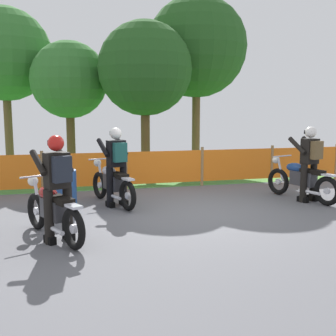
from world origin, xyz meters
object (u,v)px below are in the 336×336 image
at_px(rider_trailing, 310,160).
at_px(motorcycle_lead, 112,183).
at_px(rider_lead, 116,162).
at_px(rider_third, 58,182).
at_px(oil_drum, 62,192).
at_px(motorcycle_trailing, 301,179).
at_px(motorcycle_third, 53,210).

bearing_deg(rider_trailing, motorcycle_lead, 61.72).
distance_m(rider_lead, rider_third, 2.51).
bearing_deg(rider_lead, rider_trailing, -116.92).
xyz_separation_m(rider_lead, rider_third, (-1.20, -2.20, 0.00)).
relative_size(motorcycle_lead, oil_drum, 2.22).
height_order(motorcycle_trailing, rider_lead, rider_lead).
relative_size(motorcycle_third, oil_drum, 2.15).
bearing_deg(oil_drum, rider_lead, 19.12).
bearing_deg(rider_lead, motorcycle_trailing, -114.19).
bearing_deg(motorcycle_third, motorcycle_lead, -53.98).
bearing_deg(motorcycle_third, motorcycle_trailing, -98.59).
bearing_deg(motorcycle_third, oil_drum, -30.33).
bearing_deg(motorcycle_trailing, rider_lead, 67.00).
relative_size(rider_trailing, oil_drum, 1.92).
distance_m(motorcycle_lead, rider_third, 2.70).
bearing_deg(motorcycle_lead, rider_third, 136.02).
distance_m(motorcycle_trailing, oil_drum, 5.32).
bearing_deg(oil_drum, motorcycle_third, -95.26).
bearing_deg(rider_lead, motorcycle_lead, 0.51).
bearing_deg(motorcycle_lead, motorcycle_third, 132.14).
distance_m(rider_lead, oil_drum, 1.32).
bearing_deg(rider_trailing, oil_drum, 70.14).
distance_m(motorcycle_trailing, rider_trailing, 0.53).
relative_size(motorcycle_trailing, rider_third, 1.17).
relative_size(motorcycle_trailing, oil_drum, 2.26).
xyz_separation_m(rider_third, oil_drum, (0.05, 1.80, -0.51)).
xyz_separation_m(rider_lead, oil_drum, (-1.15, -0.40, -0.51)).
height_order(rider_lead, rider_third, same).
xyz_separation_m(motorcycle_lead, rider_third, (-1.12, -2.41, 0.49)).
relative_size(rider_lead, rider_trailing, 1.00).
xyz_separation_m(motorcycle_lead, rider_lead, (0.07, -0.21, 0.49)).
relative_size(motorcycle_lead, rider_trailing, 1.15).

